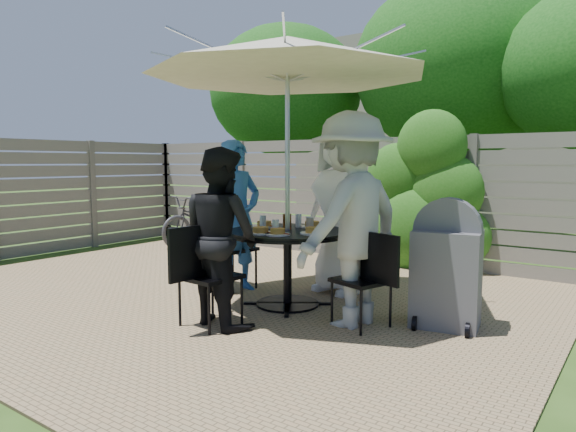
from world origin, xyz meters
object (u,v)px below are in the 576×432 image
Objects in this scene: plate_front at (261,231)px; person_left at (237,217)px; patio_table at (288,254)px; chair_left at (230,265)px; chair_right at (362,299)px; plate_back at (312,225)px; plate_extra at (278,232)px; glass_front at (276,227)px; syrup_jug at (287,222)px; plate_right at (313,231)px; bbq_grill at (446,269)px; person_front at (221,237)px; glass_back at (298,221)px; bicycle at (204,220)px; chair_back at (348,268)px; umbrella at (288,57)px; person_back at (341,209)px; person_right at (352,220)px; chair_front at (210,297)px; glass_left at (263,222)px; coffee_cup at (310,223)px; plate_left at (264,225)px.

person_left is at bearing 145.85° from plate_front.
patio_table is 1.00m from chair_left.
chair_right is 1.17m from plate_back.
plate_extra is (0.12, -0.33, 0.26)m from patio_table.
chair_left is 0.57× the size of person_left.
syrup_jug is at bearing 107.34° from glass_front.
plate_right is 1.27m from bbq_grill.
person_front is 1.10m from glass_back.
bicycle is at bearing -32.36° from person_front.
glass_front is (-0.12, -1.22, 0.60)m from chair_back.
bbq_grill is (1.19, 0.34, -0.28)m from plate_right.
umbrella is 1.70× the size of person_back.
umbrella is 2.44m from chair_right.
umbrella reaches higher than plate_extra.
patio_table is at bearing -90.00° from person_right.
person_left is at bearing -90.00° from person_right.
chair_left is at bearing 172.15° from bbq_grill.
bicycle is (-4.48, 2.52, 0.18)m from chair_right.
patio_table is 0.42m from glass_back.
person_right is 1.64× the size of bbq_grill.
person_right is (0.82, -0.15, -1.54)m from umbrella.
chair_front is at bearing -48.06° from chair_left.
person_back is at bearing -6.75° from chair_front.
person_right is 1.10m from glass_left.
patio_table is 1.43× the size of chair_left.
plate_front is at bearing -6.63° from chair_front.
plate_extra is 0.63m from glass_back.
plate_back is at bearing -66.55° from person_left.
coffee_cup is at bearing -95.44° from person_front.
plate_left is at bearing -3.08° from chair_left.
bicycle is at bearing 149.29° from glass_back.
glass_left is at bearing -70.30° from person_front.
plate_extra is (-0.83, -0.15, 0.55)m from chair_right.
person_right reaches higher than plate_right.
plate_right is (1.17, -0.22, -0.05)m from person_left.
glass_left is (-0.43, -0.87, -0.09)m from person_back.
chair_right is at bearing -3.19° from chair_left.
person_back is 4.02m from bicycle.
umbrella is 13.57× the size of plate_extra.
chair_left reaches higher than plate_front.
coffee_cup is (-0.81, 0.38, 0.59)m from chair_right.
person_left is 0.96m from coffee_cup.
chair_front is at bearing -100.62° from plate_back.
chair_back is 1.39m from plate_extra.
chair_right reaches higher than plate_right.
person_left reaches higher than plate_extra.
plate_back and plate_left have the same top height.
umbrella reaches higher than bbq_grill.
plate_extra is at bearing 5.42° from chair_back.
umbrella reaches higher than glass_front.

